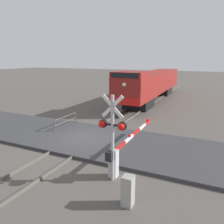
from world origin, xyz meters
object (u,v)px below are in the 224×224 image
(locomotive, at_px, (152,83))
(utility_cabinet, at_px, (128,191))
(crossing_signal, at_px, (112,130))
(guard_railing, at_px, (66,120))
(crossing_gate, at_px, (121,152))

(locomotive, bearing_deg, utility_cabinet, -76.85)
(crossing_signal, height_order, utility_cabinet, crossing_signal)
(locomotive, bearing_deg, guard_railing, -100.90)
(crossing_signal, xyz_separation_m, crossing_gate, (-0.08, 1.13, -1.40))
(crossing_gate, relative_size, utility_cabinet, 5.56)
(crossing_signal, xyz_separation_m, guard_railing, (-6.06, 5.04, -1.61))
(locomotive, height_order, guard_railing, locomotive)
(locomotive, xyz_separation_m, crossing_signal, (3.45, -18.58, 0.20))
(crossing_gate, bearing_deg, guard_railing, 146.80)
(utility_cabinet, xyz_separation_m, guard_railing, (-7.24, 6.29, 0.06))
(crossing_gate, xyz_separation_m, utility_cabinet, (1.27, -2.39, -0.28))
(crossing_gate, bearing_deg, locomotive, 100.91)
(crossing_signal, bearing_deg, guard_railing, 140.26)
(crossing_signal, distance_m, utility_cabinet, 2.41)
(utility_cabinet, distance_m, guard_railing, 9.60)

